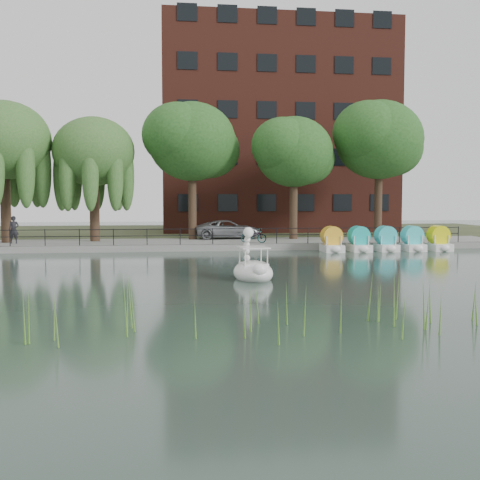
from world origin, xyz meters
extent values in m
plane|color=#394D42|center=(0.00, 0.00, 0.00)|extent=(120.00, 120.00, 0.00)
cube|color=gray|center=(0.00, 16.00, 0.20)|extent=(40.00, 6.00, 0.40)
cube|color=gray|center=(0.00, 13.05, 0.20)|extent=(40.00, 0.25, 0.40)
cube|color=#47512D|center=(0.00, 30.00, 0.18)|extent=(60.00, 22.00, 0.36)
cylinder|color=black|center=(0.00, 13.25, 1.35)|extent=(32.00, 0.04, 0.04)
cylinder|color=black|center=(0.00, 13.25, 0.95)|extent=(32.00, 0.04, 0.04)
cylinder|color=black|center=(0.00, 13.25, 0.90)|extent=(0.05, 0.05, 1.00)
cube|color=#4C1E16|center=(7.00, 30.00, 9.36)|extent=(20.00, 10.00, 18.00)
cylinder|color=#473323|center=(-13.00, 16.50, 2.50)|extent=(0.60, 0.60, 4.20)
ellipsoid|color=#507C38|center=(-13.00, 16.50, 6.91)|extent=(5.88, 5.88, 5.00)
cylinder|color=#473323|center=(-7.50, 17.00, 2.30)|extent=(0.60, 0.60, 3.80)
ellipsoid|color=#507C38|center=(-7.50, 17.00, 6.29)|extent=(5.32, 5.32, 4.52)
cylinder|color=#473323|center=(-1.00, 18.00, 2.65)|extent=(0.60, 0.60, 4.50)
ellipsoid|color=#366E2A|center=(-1.00, 18.00, 7.10)|extent=(6.00, 6.00, 5.10)
cylinder|color=#473323|center=(6.00, 17.50, 2.42)|extent=(0.60, 0.60, 4.05)
ellipsoid|color=#366E2A|center=(6.00, 17.50, 6.43)|extent=(5.40, 5.40, 4.59)
cylinder|color=#473323|center=(12.50, 18.50, 2.76)|extent=(0.60, 0.60, 4.72)
ellipsoid|color=#366E2A|center=(12.50, 18.50, 7.44)|extent=(6.30, 6.30, 5.36)
imported|color=gray|center=(1.51, 18.24, 1.14)|extent=(2.57, 5.40, 1.49)
imported|color=gray|center=(2.69, 14.24, 0.90)|extent=(1.33, 1.80, 1.00)
imported|color=black|center=(-12.29, 15.46, 1.39)|extent=(0.72, 0.50, 1.98)
ellipsoid|color=white|center=(0.52, 0.05, 0.27)|extent=(1.74, 2.55, 0.54)
cube|color=white|center=(0.52, -0.04, 0.54)|extent=(1.08, 1.16, 0.27)
cube|color=white|center=(0.52, 0.00, 1.28)|extent=(1.23, 1.31, 0.05)
ellipsoid|color=white|center=(0.61, -0.98, 0.49)|extent=(0.60, 0.49, 0.50)
sphere|color=white|center=(0.44, 0.85, 1.84)|extent=(0.43, 0.43, 0.43)
cone|color=black|center=(0.42, 1.13, 1.81)|extent=(0.20, 0.25, 0.18)
cylinder|color=yellow|center=(0.43, 1.01, 1.82)|extent=(0.24, 0.11, 0.23)
cube|color=white|center=(7.08, 11.58, 0.22)|extent=(1.15, 1.70, 0.44)
cylinder|color=gold|center=(7.08, 11.68, 0.95)|extent=(0.90, 1.20, 0.90)
cube|color=white|center=(8.78, 11.58, 0.22)|extent=(1.15, 1.70, 0.44)
cylinder|color=#1AB7B0|center=(8.78, 11.68, 0.95)|extent=(0.90, 1.20, 0.90)
cube|color=white|center=(10.48, 11.58, 0.22)|extent=(1.15, 1.70, 0.44)
cylinder|color=#32BEC8|center=(10.48, 11.68, 0.95)|extent=(0.90, 1.20, 0.90)
cube|color=white|center=(12.18, 11.58, 0.22)|extent=(1.15, 1.70, 0.44)
cylinder|color=#3CCDD2|center=(12.18, 11.68, 0.95)|extent=(0.90, 1.20, 0.90)
cube|color=white|center=(13.88, 11.58, 0.22)|extent=(1.15, 1.70, 0.44)
cylinder|color=yellow|center=(13.88, 11.68, 0.95)|extent=(0.90, 1.20, 0.90)
camera|label=1|loc=(-3.05, -23.54, 3.24)|focal=45.00mm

